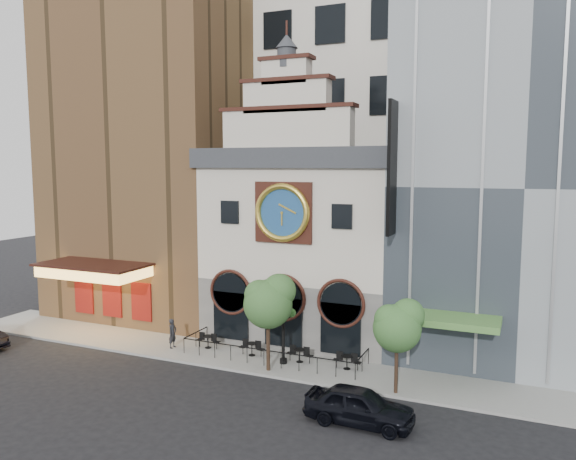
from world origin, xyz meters
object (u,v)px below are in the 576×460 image
(lamppost, at_px, (283,309))
(bistro_3, at_px, (347,361))
(bistro_0, at_px, (208,341))
(car_right, at_px, (359,406))
(tree_right, at_px, (398,324))
(bistro_1, at_px, (252,348))
(pedestrian, at_px, (173,333))
(bistro_2, at_px, (300,354))
(tree_left, at_px, (269,300))

(lamppost, bearing_deg, bistro_3, 23.04)
(bistro_0, distance_m, car_right, 12.72)
(bistro_0, height_order, tree_right, tree_right)
(bistro_1, relative_size, lamppost, 0.31)
(pedestrian, bearing_deg, bistro_1, -82.29)
(bistro_2, xyz_separation_m, bistro_3, (2.80, 0.02, 0.00))
(bistro_1, relative_size, bistro_2, 1.00)
(tree_left, bearing_deg, lamppost, 77.18)
(bistro_0, relative_size, car_right, 0.33)
(bistro_1, distance_m, lamppost, 3.53)
(bistro_0, xyz_separation_m, bistro_1, (3.10, -0.16, 0.00))
(bistro_0, bearing_deg, tree_left, -20.35)
(tree_left, bearing_deg, bistro_1, 138.61)
(bistro_2, xyz_separation_m, car_right, (5.19, -5.76, 0.21))
(bistro_0, xyz_separation_m, bistro_2, (6.11, -0.07, 0.00))
(bistro_0, bearing_deg, pedestrian, -158.15)
(bistro_0, height_order, lamppost, lamppost)
(lamppost, height_order, tree_right, lamppost)
(bistro_0, height_order, car_right, car_right)
(bistro_2, bearing_deg, bistro_0, 179.30)
(bistro_1, distance_m, car_right, 9.98)
(bistro_0, xyz_separation_m, lamppost, (5.34, -0.61, 2.70))
(car_right, height_order, lamppost, lamppost)
(bistro_0, distance_m, tree_right, 12.69)
(bistro_3, relative_size, lamppost, 0.31)
(lamppost, relative_size, tree_right, 1.08)
(bistro_3, xyz_separation_m, car_right, (2.39, -5.78, 0.21))
(bistro_1, xyz_separation_m, lamppost, (2.24, -0.46, 2.70))
(bistro_1, height_order, bistro_3, same)
(tree_right, bearing_deg, car_right, -102.80)
(bistro_3, distance_m, tree_right, 4.88)
(bistro_1, xyz_separation_m, bistro_2, (3.01, 0.08, 0.00))
(bistro_0, bearing_deg, bistro_3, -0.34)
(lamppost, distance_m, tree_left, 1.50)
(bistro_1, distance_m, pedestrian, 5.18)
(lamppost, xyz_separation_m, tree_left, (-0.29, -1.26, 0.76))
(bistro_3, height_order, tree_left, tree_left)
(bistro_2, relative_size, tree_left, 0.30)
(car_right, distance_m, tree_left, 8.08)
(bistro_3, xyz_separation_m, lamppost, (-3.57, -0.56, 2.70))
(tree_left, height_order, tree_right, tree_left)
(bistro_3, height_order, car_right, car_right)
(bistro_3, xyz_separation_m, tree_right, (3.23, -2.10, 3.00))
(tree_left, distance_m, tree_right, 7.11)
(tree_left, bearing_deg, bistro_0, 159.65)
(bistro_3, distance_m, car_right, 6.26)
(pedestrian, relative_size, lamppost, 0.35)
(bistro_3, height_order, pedestrian, pedestrian)
(bistro_2, bearing_deg, pedestrian, -174.82)
(car_right, bearing_deg, pedestrian, 70.42)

